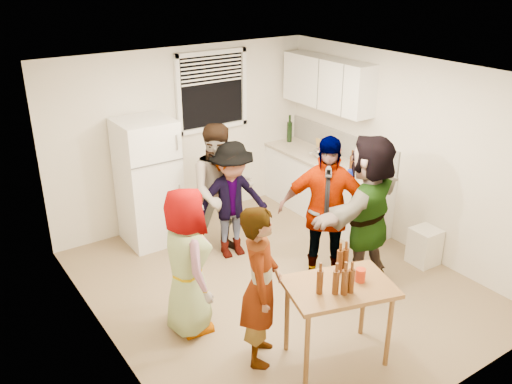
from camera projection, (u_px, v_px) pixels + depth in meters
room at (277, 284)px, 6.44m from camera, size 4.00×4.50×2.50m
window at (212, 91)px, 7.62m from camera, size 1.12×0.10×1.06m
refrigerator at (148, 182)px, 7.14m from camera, size 0.70×0.70×1.70m
counter_lower at (324, 189)px, 8.02m from camera, size 0.60×2.20×0.86m
countertop at (326, 160)px, 7.84m from camera, size 0.64×2.22×0.04m
backsplash at (341, 143)px, 7.91m from camera, size 0.03×2.20×0.36m
upper_cabinets at (327, 83)px, 7.64m from camera, size 0.34×1.60×0.70m
kettle at (320, 158)px, 7.87m from camera, size 0.29×0.27×0.20m
paper_towel at (335, 163)px, 7.65m from camera, size 0.12×0.12×0.25m
wine_bottle at (289, 142)px, 8.57m from camera, size 0.08×0.08×0.32m
beer_bottle_counter at (351, 173)px, 7.31m from camera, size 0.06×0.06×0.24m
blue_cup at (351, 179)px, 7.10m from camera, size 0.10×0.10×0.13m
picture_frame at (321, 144)px, 8.21m from camera, size 0.02×0.19×0.16m
trash_bin at (425, 245)px, 6.80m from camera, size 0.33×0.33×0.47m
serving_table at (335, 356)px, 5.27m from camera, size 1.12×0.90×0.82m
beer_bottle_table at (344, 294)px, 4.81m from camera, size 0.06×0.06×0.24m
red_cup at (360, 281)px, 5.00m from camera, size 0.10×0.10×0.13m
guest_grey at (191, 327)px, 5.70m from camera, size 1.67×0.99×0.50m
guest_stripe at (260, 355)px, 5.28m from camera, size 1.62×1.43×0.38m
guest_back_left at (223, 251)px, 7.17m from camera, size 1.34×1.92×0.66m
guest_back_right at (233, 254)px, 7.11m from camera, size 1.21×1.67×0.57m
guest_black at (321, 281)px, 6.51m from camera, size 2.02×2.06×0.44m
guest_orange at (362, 278)px, 6.56m from camera, size 2.15×2.24×0.54m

